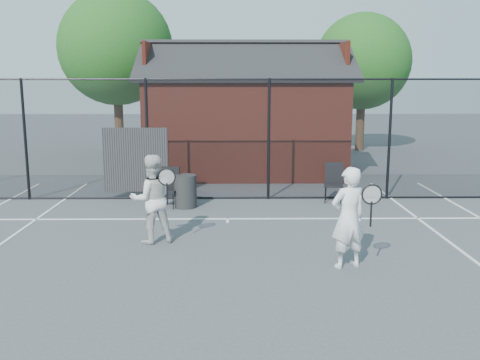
{
  "coord_description": "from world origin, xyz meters",
  "views": [
    {
      "loc": [
        0.14,
        -8.16,
        2.93
      ],
      "look_at": [
        0.25,
        1.69,
        1.1
      ],
      "focal_mm": 40.0,
      "sensor_mm": 36.0,
      "label": 1
    }
  ],
  "objects_px": {
    "chair_left": "(168,188)",
    "player_front": "(348,218)",
    "chair_right": "(334,183)",
    "waste_bin": "(185,191)",
    "clubhouse": "(245,123)",
    "player_back": "(152,199)"
  },
  "relations": [
    {
      "from": "chair_left",
      "to": "player_front",
      "type": "bearing_deg",
      "value": -36.75
    },
    {
      "from": "chair_left",
      "to": "chair_right",
      "type": "xyz_separation_m",
      "value": [
        3.97,
        0.5,
        0.01
      ]
    },
    {
      "from": "waste_bin",
      "to": "clubhouse",
      "type": "bearing_deg",
      "value": 72.95
    },
    {
      "from": "chair_right",
      "to": "chair_left",
      "type": "bearing_deg",
      "value": -160.22
    },
    {
      "from": "chair_right",
      "to": "player_front",
      "type": "bearing_deg",
      "value": -85.17
    },
    {
      "from": "clubhouse",
      "to": "chair_right",
      "type": "distance_m",
      "value": 4.99
    },
    {
      "from": "player_front",
      "to": "clubhouse",
      "type": "bearing_deg",
      "value": 99.05
    },
    {
      "from": "player_front",
      "to": "chair_left",
      "type": "bearing_deg",
      "value": 128.96
    },
    {
      "from": "chair_right",
      "to": "player_back",
      "type": "bearing_deg",
      "value": -127.85
    },
    {
      "from": "waste_bin",
      "to": "chair_right",
      "type": "bearing_deg",
      "value": 7.97
    },
    {
      "from": "clubhouse",
      "to": "player_back",
      "type": "height_order",
      "value": "clubhouse"
    },
    {
      "from": "clubhouse",
      "to": "chair_left",
      "type": "height_order",
      "value": "clubhouse"
    },
    {
      "from": "clubhouse",
      "to": "waste_bin",
      "type": "bearing_deg",
      "value": -107.05
    },
    {
      "from": "waste_bin",
      "to": "player_front",
      "type": "bearing_deg",
      "value": -54.55
    },
    {
      "from": "chair_left",
      "to": "player_back",
      "type": "bearing_deg",
      "value": -74.89
    },
    {
      "from": "chair_right",
      "to": "clubhouse",
      "type": "bearing_deg",
      "value": 127.8
    },
    {
      "from": "clubhouse",
      "to": "player_back",
      "type": "relative_size",
      "value": 4.0
    },
    {
      "from": "clubhouse",
      "to": "waste_bin",
      "type": "xyz_separation_m",
      "value": [
        -1.5,
        -4.9,
        -1.22
      ]
    },
    {
      "from": "player_back",
      "to": "waste_bin",
      "type": "height_order",
      "value": "player_back"
    },
    {
      "from": "chair_right",
      "to": "waste_bin",
      "type": "distance_m",
      "value": 3.61
    },
    {
      "from": "clubhouse",
      "to": "player_front",
      "type": "bearing_deg",
      "value": -80.95
    },
    {
      "from": "chair_right",
      "to": "waste_bin",
      "type": "relative_size",
      "value": 1.22
    }
  ]
}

